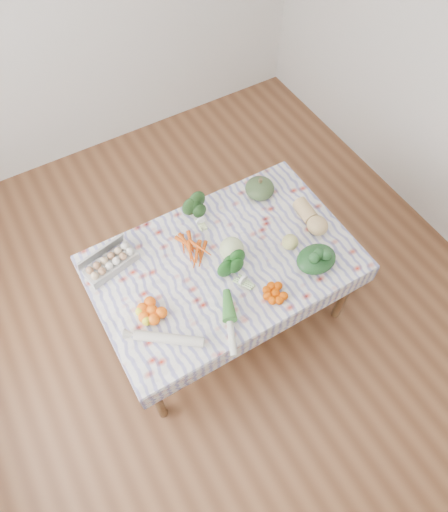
{
  "coord_description": "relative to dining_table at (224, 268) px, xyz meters",
  "views": [
    {
      "loc": [
        -0.79,
        -1.34,
        3.21
      ],
      "look_at": [
        0.0,
        0.0,
        0.82
      ],
      "focal_mm": 32.0,
      "sensor_mm": 36.0,
      "label": 1
    }
  ],
  "objects": [
    {
      "name": "ground",
      "position": [
        0.0,
        0.0,
        -0.68
      ],
      "size": [
        4.5,
        4.5,
        0.0
      ],
      "primitive_type": "plane",
      "color": "brown",
      "rests_on": "ground"
    },
    {
      "name": "dining_table",
      "position": [
        0.0,
        0.0,
        0.0
      ],
      "size": [
        1.6,
        1.0,
        0.75
      ],
      "color": "brown",
      "rests_on": "ground"
    },
    {
      "name": "tablecloth",
      "position": [
        0.0,
        0.0,
        0.08
      ],
      "size": [
        1.66,
        1.06,
        0.01
      ],
      "primitive_type": "cube",
      "color": "silver",
      "rests_on": "dining_table"
    },
    {
      "name": "egg_carton",
      "position": [
        -0.63,
        0.31,
        0.13
      ],
      "size": [
        0.36,
        0.21,
        0.09
      ],
      "primitive_type": "cube",
      "rotation": [
        0.0,
        0.0,
        0.22
      ],
      "color": "#9F9E99",
      "rests_on": "tablecloth"
    },
    {
      "name": "carrot_bunch",
      "position": [
        -0.12,
        0.18,
        0.1
      ],
      "size": [
        0.27,
        0.25,
        0.04
      ],
      "primitive_type": "cube",
      "rotation": [
        0.0,
        0.0,
        -0.21
      ],
      "color": "#CF4C0D",
      "rests_on": "tablecloth"
    },
    {
      "name": "kale_bunch",
      "position": [
        0.01,
        0.38,
        0.16
      ],
      "size": [
        0.17,
        0.15,
        0.14
      ],
      "primitive_type": "ellipsoid",
      "rotation": [
        0.0,
        0.0,
        -0.06
      ],
      "color": "#1B3B16",
      "rests_on": "tablecloth"
    },
    {
      "name": "kabocha_squash",
      "position": [
        0.49,
        0.35,
        0.15
      ],
      "size": [
        0.27,
        0.27,
        0.13
      ],
      "primitive_type": "ellipsoid",
      "rotation": [
        0.0,
        0.0,
        -0.41
      ],
      "color": "#384E2B",
      "rests_on": "tablecloth"
    },
    {
      "name": "cabbage",
      "position": [
        0.06,
        0.01,
        0.16
      ],
      "size": [
        0.18,
        0.18,
        0.15
      ],
      "primitive_type": "sphere",
      "rotation": [
        0.0,
        0.0,
        -0.21
      ],
      "color": "#B0C081",
      "rests_on": "tablecloth"
    },
    {
      "name": "butternut_squash",
      "position": [
        0.65,
        -0.03,
        0.15
      ],
      "size": [
        0.16,
        0.3,
        0.13
      ],
      "primitive_type": "ellipsoid",
      "rotation": [
        0.0,
        0.0,
        -0.07
      ],
      "color": "tan",
      "rests_on": "tablecloth"
    },
    {
      "name": "orange_cluster",
      "position": [
        -0.55,
        -0.1,
        0.12
      ],
      "size": [
        0.28,
        0.28,
        0.08
      ],
      "primitive_type": "cube",
      "rotation": [
        0.0,
        0.0,
        0.29
      ],
      "color": "#FD600B",
      "rests_on": "tablecloth"
    },
    {
      "name": "broccoli",
      "position": [
        0.0,
        -0.15,
        0.15
      ],
      "size": [
        0.21,
        0.21,
        0.12
      ],
      "primitive_type": "ellipsoid",
      "rotation": [
        0.0,
        0.0,
        0.29
      ],
      "color": "#185017",
      "rests_on": "tablecloth"
    },
    {
      "name": "mandarin_cluster",
      "position": [
        0.14,
        -0.37,
        0.11
      ],
      "size": [
        0.2,
        0.2,
        0.06
      ],
      "primitive_type": "cube",
      "rotation": [
        0.0,
        0.0,
        -0.13
      ],
      "color": "#DB4A00",
      "rests_on": "tablecloth"
    },
    {
      "name": "grapefruit",
      "position": [
        0.42,
        -0.12,
        0.14
      ],
      "size": [
        0.12,
        0.12,
        0.11
      ],
      "primitive_type": "sphere",
      "rotation": [
        0.0,
        0.0,
        0.14
      ],
      "color": "#C4C066",
      "rests_on": "tablecloth"
    },
    {
      "name": "spinach_bag",
      "position": [
        0.48,
        -0.31,
        0.14
      ],
      "size": [
        0.28,
        0.24,
        0.12
      ],
      "primitive_type": "ellipsoid",
      "rotation": [
        0.0,
        0.0,
        -0.11
      ],
      "color": "#143617",
      "rests_on": "tablecloth"
    },
    {
      "name": "daikon",
      "position": [
        -0.54,
        -0.31,
        0.11
      ],
      "size": [
        0.37,
        0.3,
        0.06
      ],
      "primitive_type": "cylinder",
      "rotation": [
        1.57,
        0.0,
        0.92
      ],
      "color": "beige",
      "rests_on": "tablecloth"
    },
    {
      "name": "leek",
      "position": [
        -0.19,
        -0.4,
        0.11
      ],
      "size": [
        0.2,
        0.38,
        0.04
      ],
      "primitive_type": "cylinder",
      "rotation": [
        1.57,
        0.0,
        -0.43
      ],
      "color": "beige",
      "rests_on": "tablecloth"
    }
  ]
}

